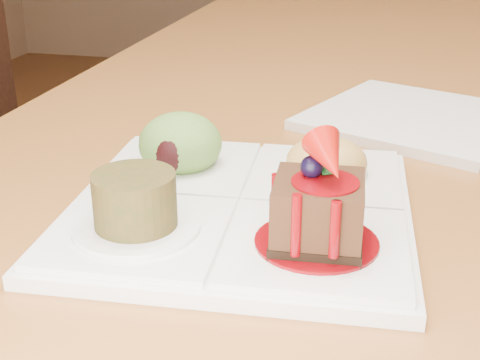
# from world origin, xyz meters

# --- Properties ---
(dining_table) EXTENTS (1.00, 1.80, 0.75)m
(dining_table) POSITION_xyz_m (0.00, 0.00, 0.68)
(dining_table) COLOR #975127
(dining_table) RESTS_ON ground
(sampler_plate) EXTENTS (0.31, 0.31, 0.11)m
(sampler_plate) POSITION_xyz_m (-0.14, -0.60, 0.77)
(sampler_plate) COLOR white
(sampler_plate) RESTS_ON dining_table
(second_plate) EXTENTS (0.30, 0.30, 0.01)m
(second_plate) POSITION_xyz_m (0.01, -0.30, 0.76)
(second_plate) COLOR white
(second_plate) RESTS_ON dining_table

